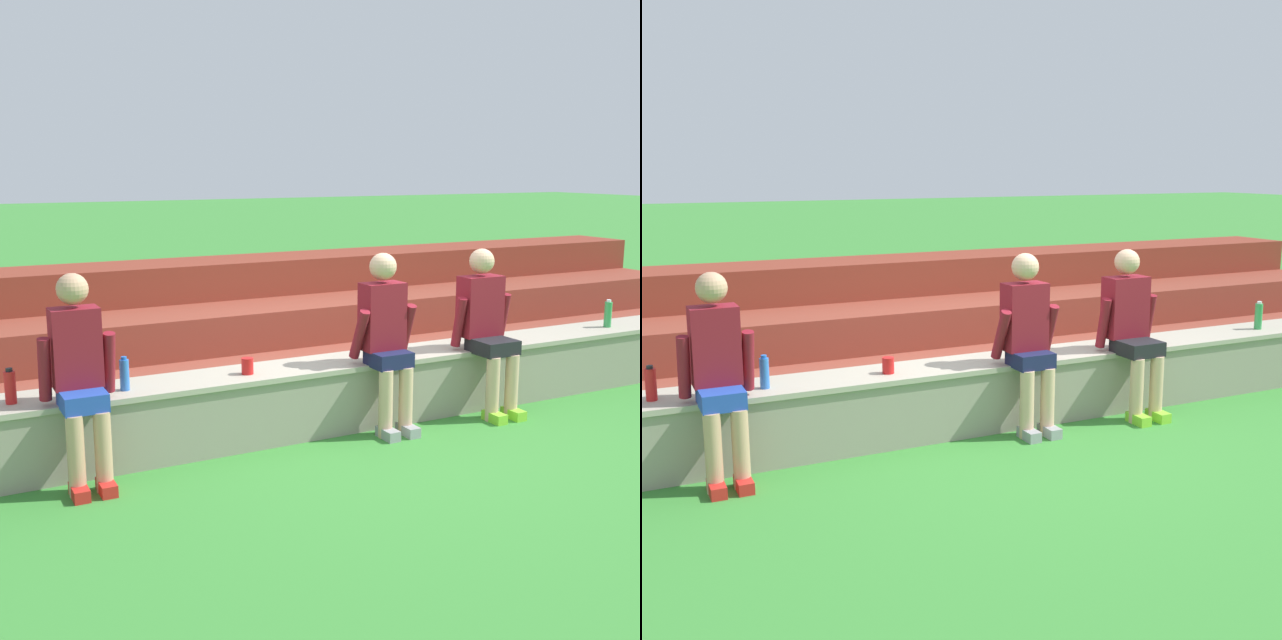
% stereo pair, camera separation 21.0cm
% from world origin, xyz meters
% --- Properties ---
extents(ground_plane, '(80.00, 80.00, 0.00)m').
position_xyz_m(ground_plane, '(0.00, 0.00, 0.00)').
color(ground_plane, '#388433').
extents(stone_seating_wall, '(8.84, 0.52, 0.54)m').
position_xyz_m(stone_seating_wall, '(0.00, 0.24, 0.29)').
color(stone_seating_wall, gray).
rests_on(stone_seating_wall, ground).
extents(brick_bleachers, '(10.10, 2.39, 1.10)m').
position_xyz_m(brick_bleachers, '(0.00, 2.11, 0.43)').
color(brick_bleachers, brown).
rests_on(brick_bleachers, ground).
extents(person_far_left, '(0.49, 0.52, 1.40)m').
position_xyz_m(person_far_left, '(-2.38, -0.03, 0.74)').
color(person_far_left, tan).
rests_on(person_far_left, ground).
extents(person_left_of_center, '(0.51, 0.47, 1.41)m').
position_xyz_m(person_left_of_center, '(-0.04, -0.02, 0.76)').
color(person_left_of_center, '#DBAD89').
rests_on(person_left_of_center, ground).
extents(person_center, '(0.54, 0.58, 1.39)m').
position_xyz_m(person_center, '(0.96, -0.01, 0.75)').
color(person_center, '#DBAD89').
rests_on(person_center, ground).
extents(water_bottle_mid_left, '(0.07, 0.07, 0.27)m').
position_xyz_m(water_bottle_mid_left, '(2.61, 0.22, 0.67)').
color(water_bottle_mid_left, green).
rests_on(water_bottle_mid_left, stone_seating_wall).
extents(water_bottle_mid_right, '(0.07, 0.07, 0.24)m').
position_xyz_m(water_bottle_mid_right, '(-2.78, 0.22, 0.65)').
color(water_bottle_mid_right, red).
rests_on(water_bottle_mid_right, stone_seating_wall).
extents(water_bottle_center_gap, '(0.07, 0.07, 0.24)m').
position_xyz_m(water_bottle_center_gap, '(-2.04, 0.18, 0.65)').
color(water_bottle_center_gap, blue).
rests_on(water_bottle_center_gap, stone_seating_wall).
extents(plastic_cup_left_end, '(0.09, 0.09, 0.12)m').
position_xyz_m(plastic_cup_left_end, '(-1.12, 0.20, 0.60)').
color(plastic_cup_left_end, red).
rests_on(plastic_cup_left_end, stone_seating_wall).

